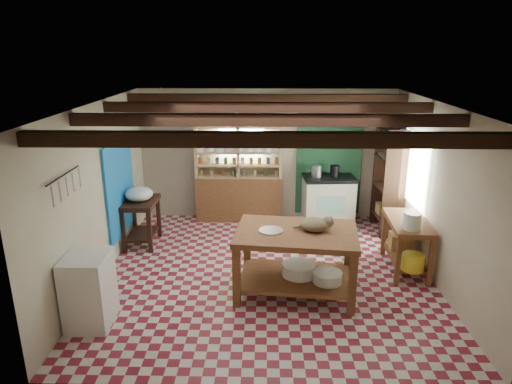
{
  "coord_description": "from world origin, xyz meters",
  "views": [
    {
      "loc": [
        -0.04,
        -6.39,
        3.37
      ],
      "look_at": [
        -0.17,
        0.3,
        1.23
      ],
      "focal_mm": 32.0,
      "sensor_mm": 36.0,
      "label": 1
    }
  ],
  "objects_px": {
    "stove": "(328,200)",
    "white_cabinet": "(89,290)",
    "cat": "(315,224)",
    "work_table": "(296,262)",
    "prep_table": "(142,222)",
    "right_counter": "(406,245)"
  },
  "relations": [
    {
      "from": "prep_table",
      "to": "cat",
      "type": "height_order",
      "value": "cat"
    },
    {
      "from": "work_table",
      "to": "prep_table",
      "type": "xyz_separation_m",
      "value": [
        -2.61,
        1.62,
        -0.06
      ]
    },
    {
      "from": "work_table",
      "to": "prep_table",
      "type": "distance_m",
      "value": 3.07
    },
    {
      "from": "white_cabinet",
      "to": "right_counter",
      "type": "height_order",
      "value": "white_cabinet"
    },
    {
      "from": "prep_table",
      "to": "white_cabinet",
      "type": "height_order",
      "value": "white_cabinet"
    },
    {
      "from": "prep_table",
      "to": "cat",
      "type": "distance_m",
      "value": 3.34
    },
    {
      "from": "work_table",
      "to": "right_counter",
      "type": "bearing_deg",
      "value": 29.16
    },
    {
      "from": "cat",
      "to": "work_table",
      "type": "bearing_deg",
      "value": -178.69
    },
    {
      "from": "work_table",
      "to": "stove",
      "type": "distance_m",
      "value": 2.84
    },
    {
      "from": "prep_table",
      "to": "right_counter",
      "type": "relative_size",
      "value": 0.71
    },
    {
      "from": "stove",
      "to": "prep_table",
      "type": "xyz_separation_m",
      "value": [
        -3.42,
        -1.1,
        -0.07
      ]
    },
    {
      "from": "cat",
      "to": "stove",
      "type": "bearing_deg",
      "value": 74.73
    },
    {
      "from": "right_counter",
      "to": "cat",
      "type": "xyz_separation_m",
      "value": [
        -1.52,
        -0.72,
        0.62
      ]
    },
    {
      "from": "prep_table",
      "to": "stove",
      "type": "bearing_deg",
      "value": 17.64
    },
    {
      "from": "prep_table",
      "to": "white_cabinet",
      "type": "xyz_separation_m",
      "value": [
        -0.02,
        -2.44,
        0.06
      ]
    },
    {
      "from": "white_cabinet",
      "to": "stove",
      "type": "bearing_deg",
      "value": 44.61
    },
    {
      "from": "work_table",
      "to": "white_cabinet",
      "type": "height_order",
      "value": "work_table"
    },
    {
      "from": "white_cabinet",
      "to": "right_counter",
      "type": "xyz_separation_m",
      "value": [
        4.4,
        1.56,
        -0.05
      ]
    },
    {
      "from": "prep_table",
      "to": "white_cabinet",
      "type": "relative_size",
      "value": 0.88
    },
    {
      "from": "stove",
      "to": "white_cabinet",
      "type": "bearing_deg",
      "value": -138.63
    },
    {
      "from": "white_cabinet",
      "to": "cat",
      "type": "height_order",
      "value": "cat"
    },
    {
      "from": "work_table",
      "to": "stove",
      "type": "bearing_deg",
      "value": 79.79
    }
  ]
}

